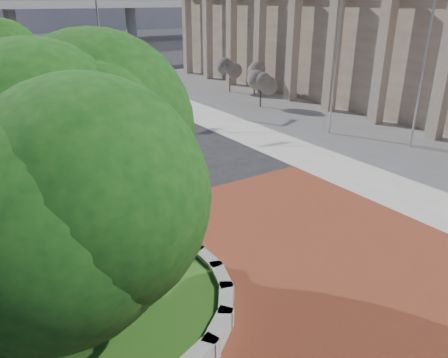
# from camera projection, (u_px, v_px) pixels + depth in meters

# --- Properties ---
(ground) EXTENTS (200.00, 200.00, 0.00)m
(ground) POSITION_uv_depth(u_px,v_px,m) (257.00, 253.00, 13.50)
(ground) COLOR black
(ground) RESTS_ON ground
(plaza) EXTENTS (12.00, 12.00, 0.04)m
(plaza) POSITION_uv_depth(u_px,v_px,m) (278.00, 268.00, 12.72)
(plaza) COLOR maroon
(plaza) RESTS_ON ground
(sidewalk) EXTENTS (20.00, 50.00, 0.04)m
(sidewalk) POSITION_uv_depth(u_px,v_px,m) (355.00, 115.00, 29.36)
(sidewalk) COLOR #9E9B93
(sidewalk) RESTS_ON ground
(planter_wall) EXTENTS (2.96, 6.77, 0.54)m
(planter_wall) POSITION_uv_depth(u_px,v_px,m) (179.00, 274.00, 12.01)
(planter_wall) COLOR #9E9B93
(planter_wall) RESTS_ON ground
(grass_bed) EXTENTS (6.10, 6.10, 0.40)m
(grass_bed) POSITION_uv_depth(u_px,v_px,m) (98.00, 306.00, 10.87)
(grass_bed) COLOR #1C4714
(grass_bed) RESTS_ON ground
(civic_building) EXTENTS (17.35, 44.00, 8.60)m
(civic_building) POSITION_uv_depth(u_px,v_px,m) (409.00, 41.00, 33.14)
(civic_building) COLOR gray
(civic_building) RESTS_ON ground
(tree_planter) EXTENTS (5.20, 5.20, 6.33)m
(tree_planter) POSITION_uv_depth(u_px,v_px,m) (80.00, 175.00, 9.52)
(tree_planter) COLOR #38281C
(tree_planter) RESTS_ON ground
(tree_street) EXTENTS (4.40, 4.40, 5.45)m
(tree_street) POSITION_uv_depth(u_px,v_px,m) (2.00, 78.00, 24.08)
(tree_street) COLOR #38281C
(tree_street) RESTS_ON ground
(post_clock) EXTENTS (1.21, 1.21, 4.62)m
(post_clock) POSITION_uv_depth(u_px,v_px,m) (168.00, 181.00, 12.25)
(post_clock) COLOR black
(post_clock) RESTS_ON ground
(parked_car) EXTENTS (2.89, 4.27, 1.35)m
(parked_car) POSITION_uv_depth(u_px,v_px,m) (50.00, 65.00, 46.93)
(parked_car) COLOR #4E0B0B
(parked_car) RESTS_ON ground
(flagpole_a) EXTENTS (1.42, 0.18, 9.12)m
(flagpole_a) POSITION_uv_depth(u_px,v_px,m) (425.00, 56.00, 21.32)
(flagpole_a) COLOR silver
(flagpole_a) RESTS_ON ground
(flagpole_b) EXTENTS (1.35, 0.59, 9.05)m
(flagpole_b) POSITION_uv_depth(u_px,v_px,m) (337.00, 51.00, 23.67)
(flagpole_b) COLOR silver
(flagpole_b) RESTS_ON ground
(street_lamp_near) EXTENTS (1.77, 0.79, 8.21)m
(street_lamp_near) POSITION_uv_depth(u_px,v_px,m) (102.00, 35.00, 31.96)
(street_lamp_near) COLOR slate
(street_lamp_near) RESTS_ON ground
(shrub_near) EXTENTS (1.20, 1.20, 2.20)m
(shrub_near) POSITION_uv_depth(u_px,v_px,m) (261.00, 85.00, 31.02)
(shrub_near) COLOR #38281C
(shrub_near) RESTS_ON ground
(shrub_mid) EXTENTS (1.20, 1.20, 2.20)m
(shrub_mid) POSITION_uv_depth(u_px,v_px,m) (255.00, 75.00, 35.02)
(shrub_mid) COLOR #38281C
(shrub_mid) RESTS_ON ground
(shrub_far) EXTENTS (1.20, 1.20, 2.20)m
(shrub_far) POSITION_uv_depth(u_px,v_px,m) (230.00, 73.00, 36.14)
(shrub_far) COLOR #38281C
(shrub_far) RESTS_ON ground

